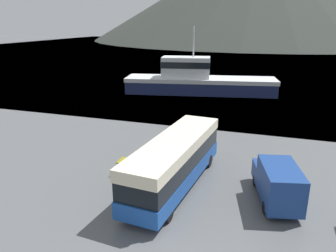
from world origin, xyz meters
name	(u,v)px	position (x,y,z in m)	size (l,w,h in m)	color
water_surface	(268,46)	(0.00, 141.08, 0.00)	(240.00, 240.00, 0.00)	slate
tour_bus	(175,160)	(-1.03, 8.99, 1.83)	(3.51, 10.96, 3.25)	#194799
delivery_van	(277,182)	(5.19, 9.05, 1.28)	(3.14, 5.58, 2.43)	navy
fishing_boat	(197,80)	(-6.44, 37.60, 1.92)	(22.34, 8.92, 9.61)	#19234C
storage_bin	(129,168)	(-4.53, 9.63, 0.52)	(1.50, 1.04, 1.02)	olive
mooring_bollard	(182,128)	(-3.50, 19.47, 0.42)	(0.42, 0.42, 0.78)	black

